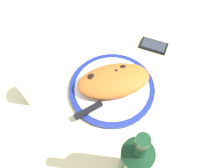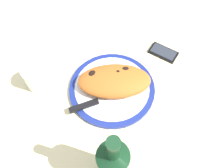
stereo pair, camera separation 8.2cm
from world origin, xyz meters
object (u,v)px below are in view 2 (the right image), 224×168
at_px(plate, 112,88).
at_px(water_glass, 35,79).
at_px(wine_bottle, 113,165).
at_px(calzone, 114,81).
at_px(knife, 93,103).
at_px(fork, 107,73).
at_px(smartphone, 163,52).

xyz_separation_m(plate, water_glass, (0.26, -0.10, 0.04)).
bearing_deg(wine_bottle, calzone, -107.25).
xyz_separation_m(knife, wine_bottle, (-0.00, 0.24, 0.10)).
bearing_deg(fork, knife, 54.54).
height_order(smartphone, wine_bottle, wine_bottle).
xyz_separation_m(plate, calzone, (-0.01, -0.01, 0.04)).
bearing_deg(fork, plate, 92.06).
bearing_deg(smartphone, calzone, 22.92).
height_order(knife, water_glass, water_glass).
distance_m(calzone, wine_bottle, 0.32).
bearing_deg(fork, calzone, 102.13).
distance_m(plate, calzone, 0.04).
bearing_deg(calzone, water_glass, -18.36).
xyz_separation_m(fork, knife, (0.08, 0.11, 0.00)).
relative_size(calzone, fork, 1.84).
relative_size(fork, water_glass, 1.60).
bearing_deg(wine_bottle, knife, -89.72).
relative_size(calzone, smartphone, 2.30).
bearing_deg(knife, calzone, -150.29).
bearing_deg(calzone, knife, 29.71).
height_order(plate, water_glass, water_glass).
relative_size(water_glass, wine_bottle, 0.31).
bearing_deg(smartphone, wine_bottle, 50.07).
relative_size(smartphone, wine_bottle, 0.40).
bearing_deg(knife, fork, -125.46).
height_order(fork, knife, knife).
relative_size(plate, knife, 1.26).
bearing_deg(smartphone, water_glass, 1.28).
distance_m(calzone, fork, 0.07).
height_order(calzone, smartphone, calzone).
height_order(smartphone, water_glass, water_glass).
distance_m(smartphone, wine_bottle, 0.54).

